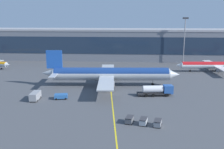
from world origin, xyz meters
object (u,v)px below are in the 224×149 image
Objects in this scene: pushback_tug at (61,96)px; baggage_cart_1 at (143,121)px; fuel_tanker at (157,90)px; baggage_cart_0 at (129,120)px; commuter_jet_far at (215,65)px; main_airliner at (111,74)px; crew_van at (35,95)px; baggage_cart_2 at (158,123)px.

baggage_cart_1 is at bearing -35.69° from pushback_tug.
baggage_cart_1 is (-5.26, -21.86, -0.96)m from fuel_tanker.
baggage_cart_0 is 1.00× the size of baggage_cart_1.
pushback_tug is at bearing -143.79° from commuter_jet_far.
main_airliner is 9.44× the size of crew_van.
baggage_cart_0 is (20.24, -16.06, -0.07)m from pushback_tug.
pushback_tug is at bearing 144.31° from baggage_cart_1.
pushback_tug is 70.28m from commuter_jet_far.
baggage_cart_0 is at bearing 167.05° from baggage_cart_2.
baggage_cart_2 is (12.98, -32.91, -3.46)m from main_airliner.
main_airliner reaches higher than pushback_tug.
baggage_cart_1 is 1.00× the size of baggage_cart_2.
main_airliner is 1.42× the size of commuter_jet_far.
crew_van is (-7.11, -1.41, 0.47)m from pushback_tug.
baggage_cart_1 is (30.47, -15.36, -0.53)m from crew_van.
baggage_cart_1 reaches higher than pushback_tug.
pushback_tug is 31.73m from baggage_cart_2.
commuter_jet_far is at bearing 62.88° from baggage_cart_2.
fuel_tanker is at bearing -34.35° from main_airliner.
baggage_cart_0 reaches higher than pushback_tug.
commuter_jet_far is (30.21, 58.99, 2.17)m from baggage_cart_2.
fuel_tanker is 36.32m from crew_van.
baggage_cart_2 is (33.58, -16.08, -0.53)m from crew_van.
pushback_tug is 1.43× the size of baggage_cart_1.
fuel_tanker is at bearing 84.57° from baggage_cart_2.
main_airliner is at bearing 145.65° from fuel_tanker.
crew_van reaches higher than baggage_cart_1.
baggage_cart_2 is 0.09× the size of commuter_jet_far.
commuter_jet_far reaches higher than crew_van.
commuter_jet_far is (33.33, 58.27, 2.17)m from baggage_cart_1.
crew_van is at bearing -146.07° from commuter_jet_far.
crew_van reaches higher than baggage_cart_0.
baggage_cart_0 is at bearing -77.91° from main_airliner.
fuel_tanker reaches higher than baggage_cart_2.
baggage_cart_0 is at bearing -38.43° from pushback_tug.
main_airliner is 16.33× the size of baggage_cart_1.
baggage_cart_0 is 0.09× the size of commuter_jet_far.
pushback_tug is 0.12× the size of commuter_jet_far.
main_airliner is at bearing 107.03° from baggage_cart_1.
baggage_cart_0 is at bearing -122.34° from commuter_jet_far.
pushback_tug is 25.84m from baggage_cart_0.
main_airliner reaches higher than baggage_cart_1.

